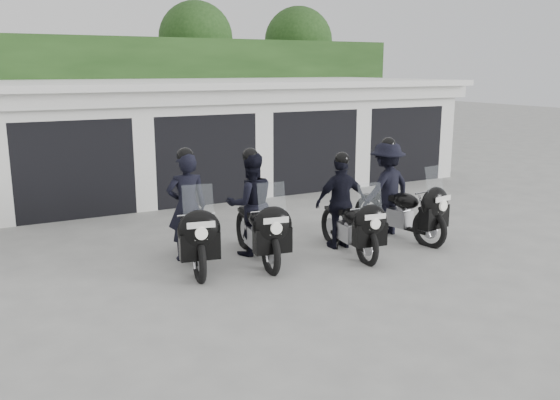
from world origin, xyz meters
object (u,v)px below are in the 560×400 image
police_bike_a (190,219)px  police_bike_b (254,211)px  police_bike_d (393,194)px  police_bike_c (345,209)px

police_bike_a → police_bike_b: (1.14, -0.12, 0.03)m
police_bike_d → police_bike_c: bearing=-176.2°
police_bike_a → police_bike_c: 2.84m
police_bike_a → police_bike_d: bearing=8.0°
police_bike_a → police_bike_c: (2.79, -0.54, -0.02)m
police_bike_b → police_bike_c: police_bike_b is taller
police_bike_a → police_bike_d: police_bike_a is taller
police_bike_a → police_bike_b: size_ratio=1.02×
police_bike_a → police_bike_d: 4.17m
police_bike_a → police_bike_d: (4.17, -0.20, 0.05)m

